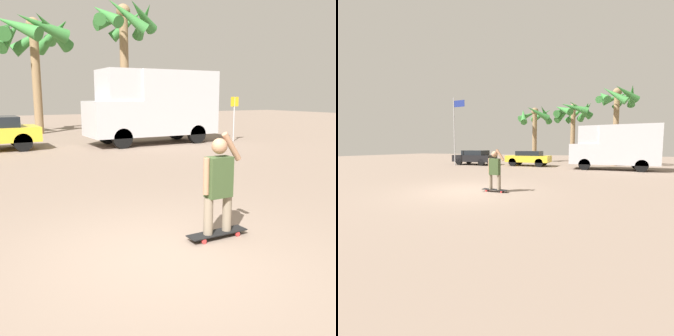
# 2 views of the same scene
# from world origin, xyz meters

# --- Properties ---
(ground_plane) EXTENTS (80.00, 80.00, 0.00)m
(ground_plane) POSITION_xyz_m (0.00, 0.00, 0.00)
(ground_plane) COLOR gray
(skateboard) EXTENTS (0.98, 0.24, 0.09)m
(skateboard) POSITION_xyz_m (0.98, 0.17, 0.07)
(skateboard) COLOR black
(skateboard) RESTS_ON ground_plane
(person_skateboarder) EXTENTS (0.66, 0.23, 1.51)m
(person_skateboarder) POSITION_xyz_m (0.98, 0.17, 0.89)
(person_skateboarder) COLOR gray
(person_skateboarder) RESTS_ON skateboard
(camper_van) EXTENTS (5.83, 2.09, 3.22)m
(camper_van) POSITION_xyz_m (5.42, 10.96, 1.74)
(camper_van) COLOR black
(camper_van) RESTS_ON ground_plane
(parked_car_yellow) EXTENTS (3.82, 1.88, 1.33)m
(parked_car_yellow) POSITION_xyz_m (-1.38, 11.95, 0.73)
(parked_car_yellow) COLOR black
(parked_car_yellow) RESTS_ON ground_plane
(parked_car_black) EXTENTS (3.87, 1.93, 1.37)m
(parked_car_black) POSITION_xyz_m (-6.50, 11.24, 0.73)
(parked_car_black) COLOR black
(parked_car_black) RESTS_ON ground_plane
(palm_tree_near_van) EXTENTS (3.56, 3.64, 6.98)m
(palm_tree_near_van) POSITION_xyz_m (5.67, 15.00, 5.65)
(palm_tree_near_van) COLOR #8E704C
(palm_tree_near_van) RESTS_ON ground_plane
(palm_tree_center_background) EXTENTS (4.40, 4.30, 6.55)m
(palm_tree_center_background) POSITION_xyz_m (1.70, 18.04, 5.33)
(palm_tree_center_background) COLOR #8E704C
(palm_tree_center_background) RESTS_ON ground_plane
(palm_tree_far_left) EXTENTS (4.04, 4.09, 6.28)m
(palm_tree_far_left) POSITION_xyz_m (-2.44, 17.61, 4.91)
(palm_tree_far_left) COLOR #8E704C
(palm_tree_far_left) RESTS_ON ground_plane
(flagpole) EXTENTS (1.20, 0.12, 6.08)m
(flagpole) POSITION_xyz_m (-7.71, 9.89, 3.58)
(flagpole) COLOR #B7B7BC
(flagpole) RESTS_ON ground_plane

